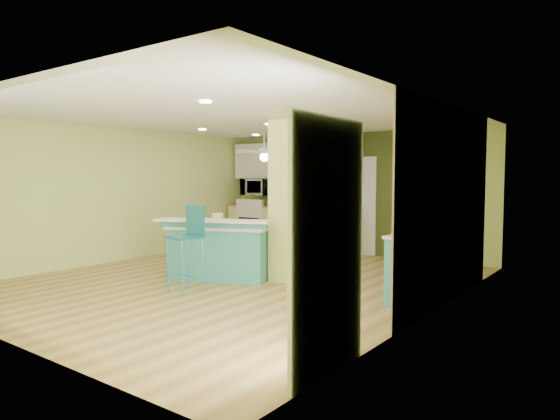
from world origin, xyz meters
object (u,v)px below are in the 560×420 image
object	(u,v)px
side_counter	(425,266)
fruit_bowl	(312,206)
peninsula	(221,250)
bar_stool	(189,234)
canister	(218,219)

from	to	relation	value
side_counter	fruit_bowl	world-z (taller)	fruit_bowl
fruit_bowl	side_counter	bearing A→B (deg)	-37.04
side_counter	peninsula	bearing A→B (deg)	-168.46
side_counter	fruit_bowl	bearing A→B (deg)	142.96
peninsula	side_counter	bearing A→B (deg)	-10.90
peninsula	fruit_bowl	bearing A→B (deg)	74.34
bar_stool	fruit_bowl	bearing A→B (deg)	105.73
side_counter	canister	xyz separation A→B (m)	(-3.16, -0.58, 0.49)
peninsula	side_counter	size ratio (longest dim) A/B	1.41
side_counter	canister	size ratio (longest dim) A/B	7.38
bar_stool	fruit_bowl	world-z (taller)	bar_stool
bar_stool	canister	distance (m)	1.02
bar_stool	canister	world-z (taller)	bar_stool
peninsula	fruit_bowl	distance (m)	3.28
side_counter	fruit_bowl	xyz separation A→B (m)	(-3.43, 2.59, 0.54)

